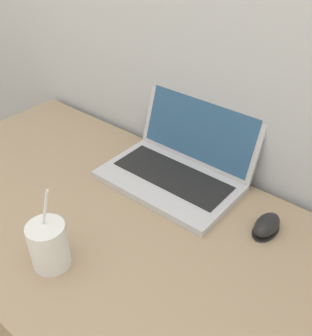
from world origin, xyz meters
TOP-DOWN VIEW (x-y plane):
  - desk at (0.00, 0.34)m, footprint 1.40×0.69m
  - laptop at (-0.01, 0.60)m, footprint 0.38×0.30m
  - drink_cup at (-0.04, 0.16)m, footprint 0.08×0.08m
  - computer_mouse at (0.29, 0.55)m, footprint 0.06×0.10m

SIDE VIEW (x-z plane):
  - desk at x=0.00m, z-range 0.00..0.72m
  - computer_mouse at x=0.29m, z-range 0.72..0.76m
  - laptop at x=-0.01m, z-range 0.66..0.90m
  - drink_cup at x=-0.04m, z-range 0.68..0.88m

